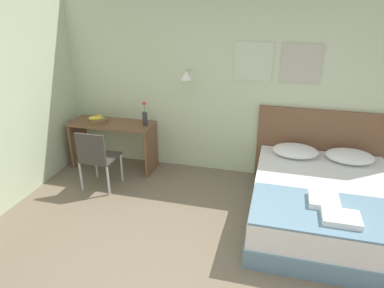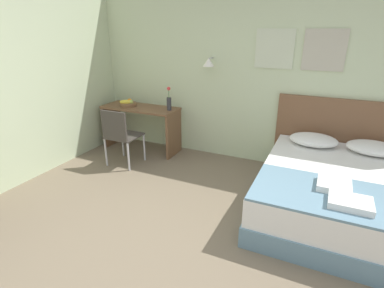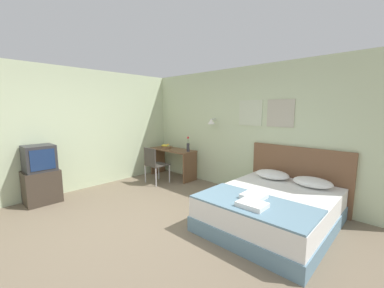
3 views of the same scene
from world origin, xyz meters
TOP-DOWN VIEW (x-y plane):
  - ground_plane at (0.00, 0.00)m, footprint 24.00×24.00m
  - wall_back at (0.01, 2.60)m, footprint 5.74×0.31m
  - bed at (1.37, 1.50)m, footprint 1.64×2.02m
  - headboard at (1.37, 2.54)m, footprint 1.76×0.06m
  - pillow_left at (1.03, 2.24)m, footprint 0.61×0.45m
  - pillow_right at (1.71, 2.24)m, footprint 0.61×0.45m
  - throw_blanket at (1.37, 0.92)m, footprint 1.59×0.81m
  - folded_towel_near_foot at (1.30, 1.06)m, footprint 0.30×0.30m
  - folded_towel_mid_bed at (1.43, 0.78)m, footprint 0.35×0.27m
  - desk at (-1.69, 2.23)m, footprint 1.28×0.51m
  - desk_chair at (-1.59, 1.53)m, footprint 0.45×0.45m
  - fruit_bowl at (-1.90, 2.20)m, footprint 0.27×0.27m
  - flower_vase at (-1.15, 2.25)m, footprint 0.07×0.07m

SIDE VIEW (x-z plane):
  - ground_plane at x=0.00m, z-range 0.00..0.00m
  - bed at x=1.37m, z-range 0.00..0.51m
  - desk_chair at x=-1.59m, z-range 0.08..0.96m
  - throw_blanket at x=1.37m, z-range 0.52..0.54m
  - desk at x=-1.69m, z-range 0.16..0.90m
  - headboard at x=1.37m, z-range 0.00..1.10m
  - folded_towel_near_foot at x=1.30m, z-range 0.54..0.60m
  - folded_towel_mid_bed at x=1.43m, z-range 0.54..0.60m
  - pillow_left at x=1.03m, z-range 0.52..0.66m
  - pillow_right at x=1.71m, z-range 0.52..0.66m
  - fruit_bowl at x=-1.90m, z-range 0.73..0.85m
  - flower_vase at x=-1.15m, z-range 0.70..1.07m
  - wall_back at x=0.01m, z-range 0.01..2.66m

